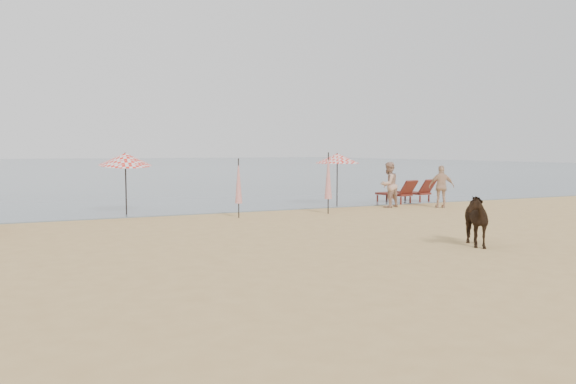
% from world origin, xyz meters
% --- Properties ---
extents(ground, '(120.00, 120.00, 0.00)m').
position_xyz_m(ground, '(0.00, 0.00, 0.00)').
color(ground, tan).
rests_on(ground, ground).
extents(sea, '(160.00, 140.00, 0.06)m').
position_xyz_m(sea, '(0.00, 80.00, 0.00)').
color(sea, '#51606B').
rests_on(sea, ground).
extents(lounger_cluster_right, '(2.24, 2.18, 0.68)m').
position_xyz_m(lounger_cluster_right, '(8.28, 10.59, 0.48)').
color(lounger_cluster_right, maroon).
rests_on(lounger_cluster_right, ground).
extents(umbrella_open_left_b, '(1.77, 1.81, 2.26)m').
position_xyz_m(umbrella_open_left_b, '(-3.52, 10.77, 1.96)').
color(umbrella_open_left_b, black).
rests_on(umbrella_open_left_b, ground).
extents(umbrella_open_right, '(1.76, 1.76, 2.15)m').
position_xyz_m(umbrella_open_right, '(4.60, 10.28, 1.94)').
color(umbrella_open_right, black).
rests_on(umbrella_open_right, ground).
extents(umbrella_closed_left, '(0.24, 0.24, 2.00)m').
position_xyz_m(umbrella_closed_left, '(-0.20, 8.50, 1.23)').
color(umbrella_closed_left, black).
rests_on(umbrella_closed_left, ground).
extents(umbrella_closed_right, '(0.27, 0.27, 2.19)m').
position_xyz_m(umbrella_closed_right, '(3.11, 8.31, 1.35)').
color(umbrella_closed_right, black).
rests_on(umbrella_closed_right, ground).
extents(cow, '(1.23, 1.62, 1.25)m').
position_xyz_m(cow, '(2.95, 1.02, 0.62)').
color(cow, black).
rests_on(cow, ground).
extents(beachgoer_right_a, '(1.03, 0.89, 1.80)m').
position_xyz_m(beachgoer_right_a, '(6.37, 9.27, 0.90)').
color(beachgoer_right_a, tan).
rests_on(beachgoer_right_a, ground).
extents(beachgoer_right_b, '(1.06, 0.82, 1.67)m').
position_xyz_m(beachgoer_right_b, '(8.15, 8.25, 0.83)').
color(beachgoer_right_b, tan).
rests_on(beachgoer_right_b, ground).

